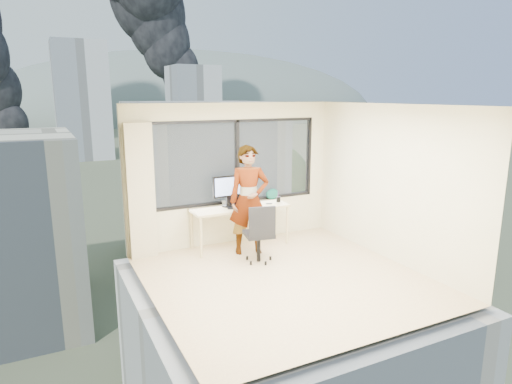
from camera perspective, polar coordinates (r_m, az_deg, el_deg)
floor at (r=6.88m, az=3.76°, el=-11.03°), size 4.00×4.00×0.01m
ceiling at (r=6.31m, az=4.10°, el=11.16°), size 4.00×4.00×0.01m
wall_front at (r=4.91m, az=15.75°, el=-5.09°), size 4.00×0.01×2.60m
wall_left at (r=5.76m, az=-13.58°, el=-2.38°), size 0.01×4.00×2.60m
wall_right at (r=7.66m, az=16.98°, el=1.08°), size 0.01×4.00×2.60m
window_wall at (r=8.21m, az=-2.78°, el=3.95°), size 3.30×0.16×1.55m
curtain at (r=7.64m, az=-14.65°, el=0.05°), size 0.45×0.14×2.30m
desk at (r=8.14m, az=-2.06°, el=-4.43°), size 1.80×0.60×0.75m
chair at (r=7.34m, az=0.35°, el=-5.23°), size 0.61×0.61×1.02m
person at (r=7.65m, az=-0.91°, el=-1.05°), size 0.79×0.63×1.90m
monitor at (r=8.00m, az=-3.66°, el=0.16°), size 0.58×0.14×0.58m
game_console at (r=8.23m, az=-3.19°, el=-1.30°), size 0.35×0.32×0.07m
laptop at (r=7.93m, az=-2.58°, el=-1.30°), size 0.42×0.43×0.21m
cellphone at (r=8.22m, az=1.70°, el=-1.50°), size 0.12×0.08×0.01m
pen_cup at (r=8.37m, az=2.92°, el=-0.94°), size 0.10×0.10×0.10m
handbag at (r=8.57m, az=2.13°, el=-0.26°), size 0.28×0.16×0.21m
exterior_ground at (r=126.60m, az=-24.64°, el=3.76°), size 400.00×400.00×0.04m
near_bldg_b at (r=46.85m, az=-6.88°, el=1.65°), size 14.00×13.00×16.00m
near_bldg_c at (r=48.56m, az=17.95°, el=-2.12°), size 12.00×10.00×10.00m
far_tower_b at (r=125.96m, az=-21.57°, el=10.85°), size 13.00×13.00×30.00m
far_tower_c at (r=153.27m, az=-8.08°, el=10.98°), size 15.00×15.00×26.00m
hill_b at (r=341.82m, az=-8.79°, el=9.55°), size 300.00×220.00×96.00m
tree_b at (r=27.41m, az=-8.52°, el=-14.18°), size 7.60×7.60×9.00m
tree_c at (r=53.27m, az=2.66°, el=-0.25°), size 8.40×8.40×10.00m
smoke_plume_b at (r=186.43m, az=-8.35°, el=19.85°), size 30.00×18.00×70.00m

